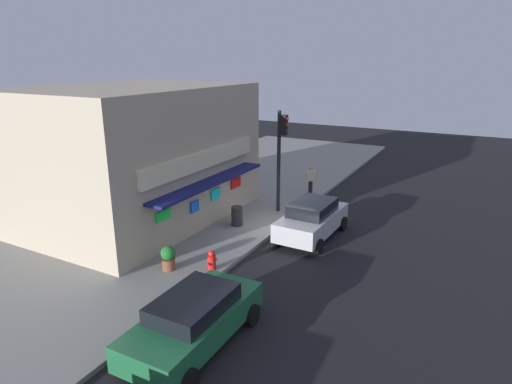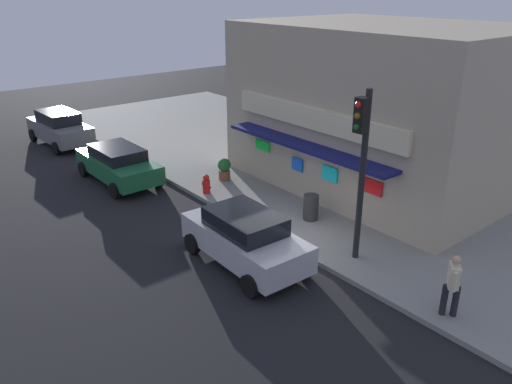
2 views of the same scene
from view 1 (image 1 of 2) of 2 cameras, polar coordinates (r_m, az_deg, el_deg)
The scene contains 10 objects.
ground_plane at distance 20.14m, azimuth 3.20°, elevation -4.98°, with size 64.75×64.75×0.00m, color black.
sidewalk at distance 23.01m, azimuth -10.05°, elevation -2.15°, with size 43.16×11.65×0.16m, color gray.
corner_building at distance 21.48m, azimuth -15.53°, elevation 4.91°, with size 10.49×8.60×6.20m.
traffic_light at distance 21.25m, azimuth 3.27°, elevation 5.73°, with size 0.32×0.58×5.03m.
fire_hydrant at distance 16.12m, azimuth -5.79°, elevation -8.88°, with size 0.54×0.30×0.76m.
trash_can at distance 20.11m, azimuth -2.50°, elevation -3.15°, with size 0.52×0.52×0.90m, color #2D2D2D.
pedestrian at distance 24.62m, azimuth 7.14°, elevation 1.66°, with size 0.45×0.51×1.65m.
potted_plant_by_doorway at distance 16.32m, azimuth -11.35°, elevation -8.33°, with size 0.55×0.55×0.92m.
parked_car_green at distance 12.41m, azimuth -8.07°, elevation -16.09°, with size 4.49×2.12×1.51m.
parked_car_silver at distance 19.22m, azimuth 7.32°, elevation -3.49°, with size 4.27×2.16×1.64m.
Camera 1 is at (-16.94, -7.83, 7.55)m, focal length 30.67 mm.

